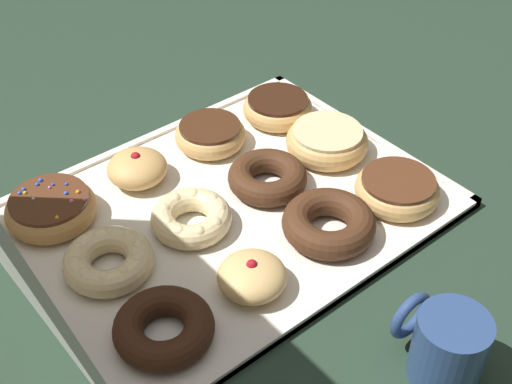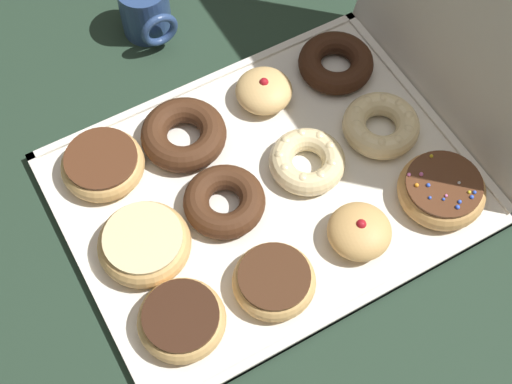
{
  "view_description": "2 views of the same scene",
  "coord_description": "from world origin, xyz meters",
  "px_view_note": "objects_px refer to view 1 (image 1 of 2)",
  "views": [
    {
      "loc": [
        -0.57,
        0.42,
        0.63
      ],
      "look_at": [
        -0.02,
        -0.03,
        0.03
      ],
      "focal_mm": 48.55,
      "sensor_mm": 36.0,
      "label": 1
    },
    {
      "loc": [
        0.44,
        -0.27,
        0.9
      ],
      "look_at": [
        0.02,
        -0.03,
        0.04
      ],
      "focal_mm": 52.17,
      "sensor_mm": 36.0,
      "label": 2
    }
  ],
  "objects_px": {
    "jelly_filled_donut_6": "(252,276)",
    "cruller_donut_10": "(108,260)",
    "chocolate_cake_ring_donut_9": "(164,328)",
    "coffee_mug": "(446,345)",
    "chocolate_cake_ring_donut_3": "(329,223)",
    "donut_box": "(230,210)",
    "chocolate_frosted_donut_5": "(210,134)",
    "chocolate_frosted_donut_2": "(278,108)",
    "chocolate_frosted_donut_0": "(397,189)",
    "sprinkle_donut_11": "(51,208)",
    "chocolate_cake_ring_donut_4": "(267,177)",
    "cruller_donut_7": "(192,218)",
    "jelly_filled_donut_8": "(137,168)",
    "glazed_ring_donut_1": "(327,141)"
  },
  "relations": [
    {
      "from": "donut_box",
      "to": "jelly_filled_donut_6",
      "type": "relative_size",
      "value": 6.57
    },
    {
      "from": "chocolate_cake_ring_donut_4",
      "to": "jelly_filled_donut_8",
      "type": "relative_size",
      "value": 1.31
    },
    {
      "from": "cruller_donut_7",
      "to": "cruller_donut_10",
      "type": "relative_size",
      "value": 0.96
    },
    {
      "from": "chocolate_cake_ring_donut_4",
      "to": "cruller_donut_10",
      "type": "relative_size",
      "value": 1.0
    },
    {
      "from": "chocolate_cake_ring_donut_4",
      "to": "jelly_filled_donut_6",
      "type": "bearing_deg",
      "value": 134.48
    },
    {
      "from": "donut_box",
      "to": "chocolate_frosted_donut_0",
      "type": "height_order",
      "value": "chocolate_frosted_donut_0"
    },
    {
      "from": "chocolate_frosted_donut_0",
      "to": "chocolate_cake_ring_donut_9",
      "type": "bearing_deg",
      "value": 89.19
    },
    {
      "from": "chocolate_cake_ring_donut_4",
      "to": "coffee_mug",
      "type": "relative_size",
      "value": 1.14
    },
    {
      "from": "chocolate_cake_ring_donut_4",
      "to": "jelly_filled_donut_6",
      "type": "xyz_separation_m",
      "value": [
        -0.13,
        0.14,
        0.0
      ]
    },
    {
      "from": "jelly_filled_donut_6",
      "to": "glazed_ring_donut_1",
      "type": "bearing_deg",
      "value": -61.63
    },
    {
      "from": "chocolate_frosted_donut_5",
      "to": "cruller_donut_10",
      "type": "relative_size",
      "value": 0.97
    },
    {
      "from": "donut_box",
      "to": "chocolate_frosted_donut_2",
      "type": "xyz_separation_m",
      "value": [
        0.12,
        -0.19,
        0.02
      ]
    },
    {
      "from": "cruller_donut_7",
      "to": "jelly_filled_donut_8",
      "type": "height_order",
      "value": "jelly_filled_donut_8"
    },
    {
      "from": "glazed_ring_donut_1",
      "to": "chocolate_cake_ring_donut_9",
      "type": "height_order",
      "value": "glazed_ring_donut_1"
    },
    {
      "from": "cruller_donut_7",
      "to": "jelly_filled_donut_8",
      "type": "relative_size",
      "value": 1.26
    },
    {
      "from": "chocolate_frosted_donut_5",
      "to": "coffee_mug",
      "type": "relative_size",
      "value": 1.09
    },
    {
      "from": "chocolate_frosted_donut_0",
      "to": "sprinkle_donut_11",
      "type": "height_order",
      "value": "sprinkle_donut_11"
    },
    {
      "from": "jelly_filled_donut_8",
      "to": "coffee_mug",
      "type": "distance_m",
      "value": 0.48
    },
    {
      "from": "chocolate_frosted_donut_2",
      "to": "chocolate_cake_ring_donut_9",
      "type": "distance_m",
      "value": 0.46
    },
    {
      "from": "glazed_ring_donut_1",
      "to": "chocolate_cake_ring_donut_9",
      "type": "xyz_separation_m",
      "value": [
        -0.13,
        0.38,
        -0.0
      ]
    },
    {
      "from": "chocolate_frosted_donut_0",
      "to": "glazed_ring_donut_1",
      "type": "distance_m",
      "value": 0.14
    },
    {
      "from": "jelly_filled_donut_8",
      "to": "coffee_mug",
      "type": "relative_size",
      "value": 0.87
    },
    {
      "from": "sprinkle_donut_11",
      "to": "cruller_donut_7",
      "type": "bearing_deg",
      "value": -134.59
    },
    {
      "from": "chocolate_frosted_donut_5",
      "to": "donut_box",
      "type": "bearing_deg",
      "value": 153.22
    },
    {
      "from": "chocolate_frosted_donut_2",
      "to": "cruller_donut_10",
      "type": "distance_m",
      "value": 0.4
    },
    {
      "from": "chocolate_cake_ring_donut_9",
      "to": "coffee_mug",
      "type": "height_order",
      "value": "coffee_mug"
    },
    {
      "from": "cruller_donut_10",
      "to": "sprinkle_donut_11",
      "type": "height_order",
      "value": "sprinkle_donut_11"
    },
    {
      "from": "cruller_donut_10",
      "to": "coffee_mug",
      "type": "relative_size",
      "value": 1.13
    },
    {
      "from": "chocolate_cake_ring_donut_4",
      "to": "cruller_donut_7",
      "type": "xyz_separation_m",
      "value": [
        -0.0,
        0.13,
        -0.0
      ]
    },
    {
      "from": "chocolate_frosted_donut_5",
      "to": "jelly_filled_donut_6",
      "type": "height_order",
      "value": "jelly_filled_donut_6"
    },
    {
      "from": "chocolate_cake_ring_donut_3",
      "to": "coffee_mug",
      "type": "bearing_deg",
      "value": 167.7
    },
    {
      "from": "glazed_ring_donut_1",
      "to": "coffee_mug",
      "type": "distance_m",
      "value": 0.39
    },
    {
      "from": "cruller_donut_10",
      "to": "donut_box",
      "type": "bearing_deg",
      "value": -90.09
    },
    {
      "from": "chocolate_cake_ring_donut_4",
      "to": "chocolate_cake_ring_donut_9",
      "type": "height_order",
      "value": "same"
    },
    {
      "from": "cruller_donut_10",
      "to": "jelly_filled_donut_8",
      "type": "bearing_deg",
      "value": -43.58
    },
    {
      "from": "glazed_ring_donut_1",
      "to": "cruller_donut_10",
      "type": "relative_size",
      "value": 1.1
    },
    {
      "from": "chocolate_frosted_donut_0",
      "to": "chocolate_cake_ring_donut_4",
      "type": "distance_m",
      "value": 0.18
    },
    {
      "from": "chocolate_cake_ring_donut_3",
      "to": "jelly_filled_donut_8",
      "type": "height_order",
      "value": "jelly_filled_donut_8"
    },
    {
      "from": "chocolate_cake_ring_donut_9",
      "to": "coffee_mug",
      "type": "distance_m",
      "value": 0.3
    },
    {
      "from": "cruller_donut_7",
      "to": "sprinkle_donut_11",
      "type": "bearing_deg",
      "value": 45.41
    },
    {
      "from": "cruller_donut_7",
      "to": "coffee_mug",
      "type": "distance_m",
      "value": 0.36
    },
    {
      "from": "donut_box",
      "to": "chocolate_cake_ring_donut_9",
      "type": "height_order",
      "value": "chocolate_cake_ring_donut_9"
    },
    {
      "from": "chocolate_cake_ring_donut_4",
      "to": "coffee_mug",
      "type": "xyz_separation_m",
      "value": [
        -0.35,
        0.05,
        0.02
      ]
    },
    {
      "from": "jelly_filled_donut_6",
      "to": "coffee_mug",
      "type": "xyz_separation_m",
      "value": [
        -0.22,
        -0.09,
        0.01
      ]
    },
    {
      "from": "chocolate_frosted_donut_0",
      "to": "chocolate_frosted_donut_2",
      "type": "height_order",
      "value": "same"
    },
    {
      "from": "donut_box",
      "to": "chocolate_frosted_donut_5",
      "type": "relative_size",
      "value": 5.13
    },
    {
      "from": "chocolate_frosted_donut_0",
      "to": "chocolate_frosted_donut_2",
      "type": "distance_m",
      "value": 0.26
    },
    {
      "from": "chocolate_frosted_donut_2",
      "to": "sprinkle_donut_11",
      "type": "xyz_separation_m",
      "value": [
        0.01,
        0.39,
        0.0
      ]
    },
    {
      "from": "jelly_filled_donut_6",
      "to": "cruller_donut_10",
      "type": "height_order",
      "value": "jelly_filled_donut_6"
    },
    {
      "from": "chocolate_cake_ring_donut_3",
      "to": "jelly_filled_donut_6",
      "type": "xyz_separation_m",
      "value": [
        -0.01,
        0.14,
        0.0
      ]
    }
  ]
}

